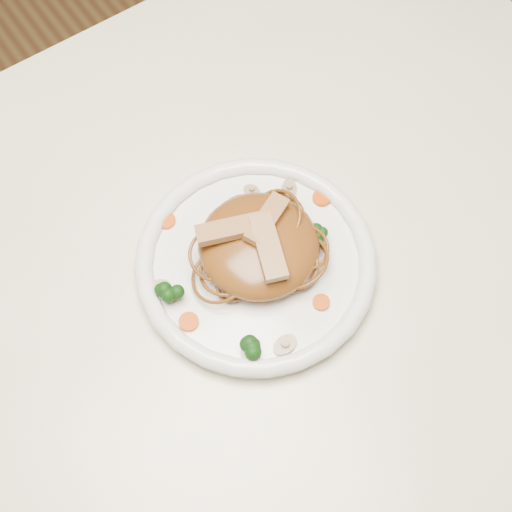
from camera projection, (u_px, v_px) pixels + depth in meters
ground at (219, 436)px, 1.45m from camera, size 4.00×4.00×0.00m
table at (194, 321)px, 0.87m from camera, size 1.20×0.80×0.75m
plate at (256, 265)px, 0.79m from camera, size 0.29×0.29×0.02m
noodle_mound at (259, 245)px, 0.76m from camera, size 0.16×0.16×0.04m
chicken_a at (267, 219)px, 0.75m from camera, size 0.07×0.05×0.01m
chicken_b at (229, 229)px, 0.74m from camera, size 0.07×0.05×0.01m
chicken_c at (268, 247)px, 0.73m from camera, size 0.05×0.08×0.01m
broccoli_0 at (277, 202)px, 0.79m from camera, size 0.03×0.03×0.03m
broccoli_1 at (169, 292)px, 0.74m from camera, size 0.03×0.03×0.03m
broccoli_2 at (252, 348)px, 0.72m from camera, size 0.03×0.03×0.03m
broccoli_3 at (320, 234)px, 0.78m from camera, size 0.03×0.03×0.03m
carrot_0 at (251, 201)px, 0.81m from camera, size 0.02×0.02×0.00m
carrot_1 at (189, 322)px, 0.74m from camera, size 0.03×0.03×0.00m
carrot_2 at (322, 198)px, 0.81m from camera, size 0.03×0.03×0.00m
carrot_3 at (166, 221)px, 0.80m from camera, size 0.03×0.03×0.00m
carrot_4 at (321, 302)px, 0.75m from camera, size 0.02×0.02×0.00m
mushroom_0 at (285, 345)px, 0.73m from camera, size 0.03×0.03×0.01m
mushroom_1 at (289, 189)px, 0.82m from camera, size 0.03×0.03×0.01m
mushroom_2 at (160, 287)px, 0.76m from camera, size 0.03×0.03×0.01m
mushroom_3 at (252, 191)px, 0.82m from camera, size 0.03×0.03×0.01m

